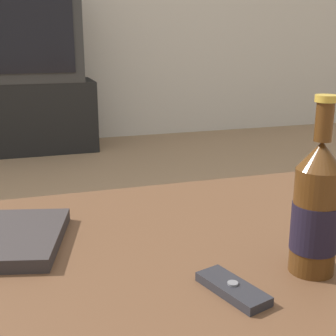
{
  "coord_description": "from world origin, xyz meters",
  "views": [
    {
      "loc": [
        -0.24,
        -0.68,
        0.8
      ],
      "look_at": [
        0.04,
        0.19,
        0.54
      ],
      "focal_mm": 50.0,
      "sensor_mm": 36.0,
      "label": 1
    }
  ],
  "objects": [
    {
      "name": "tv_stand",
      "position": [
        -0.15,
        2.73,
        0.25
      ],
      "size": [
        0.85,
        0.43,
        0.49
      ],
      "color": "black",
      "rests_on": "ground_plane"
    },
    {
      "name": "beer_bottle",
      "position": [
        0.18,
        -0.11,
        0.54
      ],
      "size": [
        0.07,
        0.07,
        0.28
      ],
      "color": "#47280F",
      "rests_on": "coffee_table"
    },
    {
      "name": "table_book",
      "position": [
        -0.26,
        0.13,
        0.45
      ],
      "size": [
        0.21,
        0.26,
        0.02
      ],
      "rotation": [
        0.0,
        0.0,
        -0.25
      ],
      "color": "#2D2828",
      "rests_on": "coffee_table"
    },
    {
      "name": "television",
      "position": [
        -0.15,
        2.73,
        0.8
      ],
      "size": [
        0.69,
        0.45,
        0.63
      ],
      "color": "#2D2D2D",
      "rests_on": "tv_stand"
    },
    {
      "name": "coffee_table",
      "position": [
        0.0,
        0.0,
        0.38
      ],
      "size": [
        1.04,
        0.77,
        0.44
      ],
      "color": "brown",
      "rests_on": "ground_plane"
    },
    {
      "name": "cell_phone",
      "position": [
        0.03,
        -0.14,
        0.45
      ],
      "size": [
        0.08,
        0.13,
        0.02
      ],
      "rotation": [
        0.0,
        0.0,
        0.3
      ],
      "color": "#232328",
      "rests_on": "coffee_table"
    }
  ]
}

